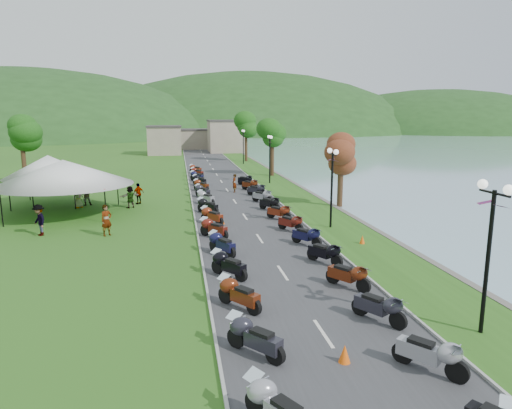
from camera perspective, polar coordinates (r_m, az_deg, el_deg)
name	(u,v)px	position (r m, az deg, el deg)	size (l,w,h in m)	color
ground	(374,409)	(12.58, 14.51, -23.56)	(400.00, 400.00, 0.00)	#36701F
road	(221,182)	(50.08, -4.36, 2.88)	(7.00, 120.00, 0.02)	#3E3E41
hills_backdrop	(188,132)	(209.54, -8.49, 8.97)	(360.00, 120.00, 76.00)	#285621
far_building	(191,139)	(94.52, -8.17, 8.14)	(18.00, 16.00, 5.00)	gray
moto_row_left	(209,211)	(31.93, -5.87, -0.82)	(2.60, 53.75, 1.10)	#331411
moto_row_right	(291,223)	(28.41, 4.39, -2.28)	(2.60, 41.11, 1.10)	#331411
streetlamp_near	(488,261)	(16.53, 26.98, -6.27)	(1.40, 1.40, 5.00)	black
vendor_tent_main	(65,187)	(35.63, -22.76, 1.98)	(6.45, 6.45, 4.00)	silver
vendor_tent_side	(50,180)	(40.29, -24.38, 2.80)	(4.66, 4.66, 4.00)	silver
tree_lakeside	(341,167)	(36.34, 10.56, 4.64)	(2.27, 2.27, 6.30)	#226217
pedestrian_a	(107,236)	(28.86, -18.07, -3.72)	(0.69, 0.50, 1.89)	slate
pedestrian_b	(87,205)	(39.14, -20.42, -0.09)	(0.86, 0.47, 1.78)	slate
pedestrian_c	(41,236)	(30.37, -25.33, -3.53)	(1.23, 0.51, 1.90)	slate
traffic_cone_near	(345,354)	(14.15, 11.01, -17.86)	(0.36, 0.36, 0.56)	#F2590C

